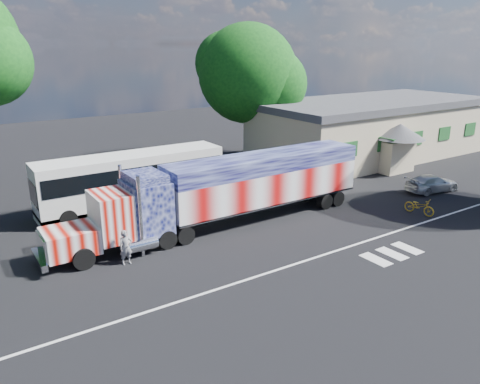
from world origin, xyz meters
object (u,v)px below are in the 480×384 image
tree_ne_a (250,74)px  coach_bus (133,180)px  bicycle (419,206)px  semi_truck (231,189)px  woman (126,247)px  parked_car (432,183)px

tree_ne_a → coach_bus: bearing=-152.1°
bicycle → tree_ne_a: (0.12, 18.67, 6.99)m
semi_truck → coach_bus: (-3.54, 6.12, -0.34)m
bicycle → coach_bus: bearing=132.1°
coach_bus → woman: coach_bus is taller
semi_truck → parked_car: size_ratio=4.74×
parked_car → semi_truck: bearing=89.8°
coach_bus → woman: (-3.42, -7.73, -0.94)m
parked_car → tree_ne_a: size_ratio=0.34×
parked_car → woman: (-22.31, 0.95, 0.26)m
woman → bicycle: bearing=-11.7°
semi_truck → tree_ne_a: size_ratio=1.63×
parked_car → tree_ne_a: tree_ne_a is taller
semi_truck → bicycle: bearing=-25.3°
coach_bus → bicycle: bearing=-38.2°
bicycle → tree_ne_a: size_ratio=0.16×
woman → parked_car: bearing=-3.2°
coach_bus → woman: 8.51m
parked_car → bicycle: (-4.74, -2.44, -0.09)m
coach_bus → parked_car: bearing=-24.7°
parked_car → woman: woman is taller
parked_car → bicycle: 5.33m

